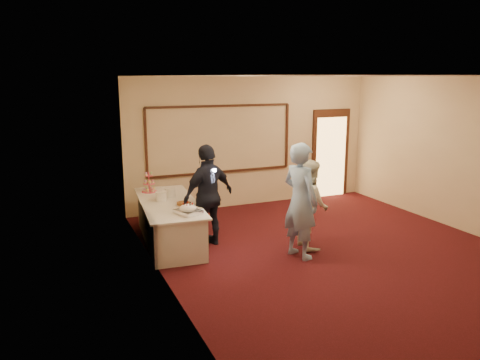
# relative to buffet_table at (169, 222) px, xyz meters

# --- Properties ---
(floor) EXTENTS (7.00, 7.00, 0.00)m
(floor) POSITION_rel_buffet_table_xyz_m (2.51, -1.66, -0.39)
(floor) COLOR black
(floor) RESTS_ON ground
(room_walls) EXTENTS (6.04, 7.04, 3.02)m
(room_walls) POSITION_rel_buffet_table_xyz_m (2.51, -1.66, 1.64)
(room_walls) COLOR beige
(room_walls) RESTS_ON floor
(wall_molding) EXTENTS (3.45, 0.04, 1.55)m
(wall_molding) POSITION_rel_buffet_table_xyz_m (1.71, 1.81, 1.21)
(wall_molding) COLOR black
(wall_molding) RESTS_ON room_walls
(doorway) EXTENTS (1.05, 0.07, 2.20)m
(doorway) POSITION_rel_buffet_table_xyz_m (4.66, 1.79, 0.69)
(doorway) COLOR black
(doorway) RESTS_ON floor
(buffet_table) EXTENTS (1.21, 2.62, 0.77)m
(buffet_table) POSITION_rel_buffet_table_xyz_m (0.00, 0.00, 0.00)
(buffet_table) COLOR silver
(buffet_table) RESTS_ON floor
(pavlova_tray) EXTENTS (0.45, 0.51, 0.17)m
(pavlova_tray) POSITION_rel_buffet_table_xyz_m (0.10, -0.87, 0.46)
(pavlova_tray) COLOR silver
(pavlova_tray) RESTS_ON buffet_table
(cupcake_stand) EXTENTS (0.30, 0.30, 0.44)m
(cupcake_stand) POSITION_rel_buffet_table_xyz_m (-0.16, 0.88, 0.54)
(cupcake_stand) COLOR #E04766
(cupcake_stand) RESTS_ON buffet_table
(plate_stack_a) EXTENTS (0.21, 0.21, 0.17)m
(plate_stack_a) POSITION_rel_buffet_table_xyz_m (-0.11, 0.11, 0.47)
(plate_stack_a) COLOR white
(plate_stack_a) RESTS_ON buffet_table
(plate_stack_b) EXTENTS (0.21, 0.21, 0.17)m
(plate_stack_b) POSITION_rel_buffet_table_xyz_m (0.12, 0.33, 0.47)
(plate_stack_b) COLOR white
(plate_stack_b) RESTS_ON buffet_table
(tart) EXTENTS (0.27, 0.27, 0.06)m
(tart) POSITION_rel_buffet_table_xyz_m (0.18, -0.34, 0.41)
(tart) COLOR white
(tart) RESTS_ON buffet_table
(man) EXTENTS (0.64, 0.81, 1.95)m
(man) POSITION_rel_buffet_table_xyz_m (1.84, -1.54, 0.59)
(man) COLOR #91BBF0
(man) RESTS_ON floor
(woman) EXTENTS (0.73, 0.87, 1.58)m
(woman) POSITION_rel_buffet_table_xyz_m (2.24, -1.19, 0.40)
(woman) COLOR silver
(woman) RESTS_ON floor
(guest) EXTENTS (1.17, 0.81, 1.84)m
(guest) POSITION_rel_buffet_table_xyz_m (0.62, -0.43, 0.53)
(guest) COLOR black
(guest) RESTS_ON floor
(camera_flash) EXTENTS (0.07, 0.04, 0.05)m
(camera_flash) POSITION_rel_buffet_table_xyz_m (0.67, -0.56, 1.01)
(camera_flash) COLOR white
(camera_flash) RESTS_ON guest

